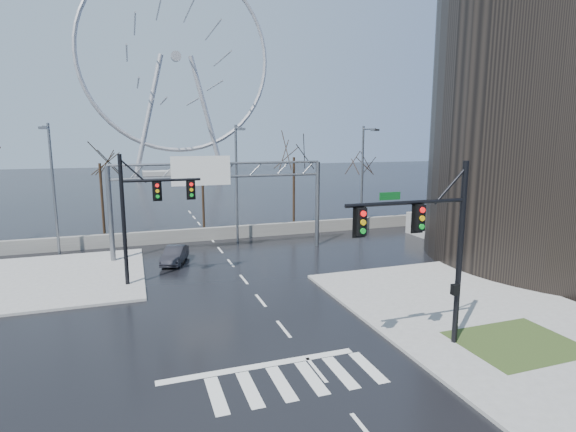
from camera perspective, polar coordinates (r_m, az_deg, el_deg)
name	(u,v)px	position (r m, az deg, el deg)	size (l,w,h in m)	color
ground	(284,329)	(21.88, -0.56, -14.15)	(260.00, 260.00, 0.00)	black
sidewalk_right_ext	(434,291)	(28.00, 18.08, -9.02)	(12.00, 10.00, 0.15)	gray
sidewalk_far	(62,277)	(32.51, -26.77, -6.98)	(10.00, 12.00, 0.15)	gray
grass_strip	(517,343)	(22.51, 27.07, -14.14)	(5.00, 4.00, 0.02)	#283717
barrier_wall	(212,234)	(40.34, -9.66, -2.22)	(52.00, 0.50, 1.10)	slate
signal_mast_near	(434,238)	(19.25, 18.10, -2.72)	(5.52, 0.41, 8.00)	black
signal_mast_far	(143,207)	(28.21, -17.95, 1.08)	(4.72, 0.41, 8.00)	black
sign_gantry	(216,188)	(34.63, -9.10, 3.58)	(16.36, 0.40, 7.60)	slate
streetlight_left	(52,179)	(37.65, -27.77, 4.14)	(0.50, 2.55, 10.00)	slate
streetlight_mid	(237,174)	(38.16, -6.46, 5.27)	(0.50, 2.55, 10.00)	slate
streetlight_right	(364,171)	(42.43, 9.63, 5.66)	(0.50, 2.55, 10.00)	slate
tree_left	(100,172)	(42.63, -22.75, 5.17)	(3.75, 3.75, 7.50)	black
tree_center	(202,177)	(44.07, -10.82, 4.84)	(3.25, 3.25, 6.50)	black
tree_right	(294,165)	(45.22, 0.75, 6.47)	(3.90, 3.90, 7.80)	black
tree_far_right	(362,171)	(49.01, 9.42, 5.66)	(3.40, 3.40, 6.80)	black
ferris_wheel	(176,65)	(115.80, -14.01, 18.16)	(45.00, 6.00, 50.91)	gray
car	(175,255)	(33.42, -14.19, -4.81)	(1.29, 3.69, 1.22)	black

